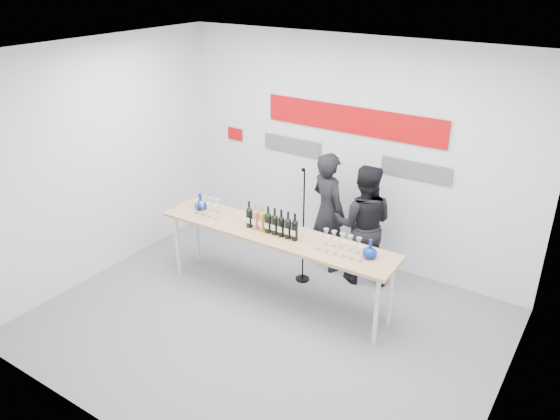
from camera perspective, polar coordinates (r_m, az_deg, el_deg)
The scene contains 12 objects.
ground at distance 6.39m, azimuth -1.57°, elevation -11.86°, with size 5.00×5.00×0.00m, color slate.
back_wall at distance 7.24m, azimuth 7.44°, elevation 5.93°, with size 5.00×0.04×3.00m, color silver.
signage at distance 7.14m, azimuth 7.06°, elevation 8.27°, with size 3.38×0.02×0.79m.
tasting_table at distance 6.42m, azimuth -0.49°, elevation -2.92°, with size 3.00×0.65×0.90m.
wine_bottles at distance 6.30m, azimuth -0.90°, elevation -1.09°, with size 0.71×0.09×0.33m.
decanter_left at distance 7.02m, azimuth -8.31°, elevation 0.92°, with size 0.16×0.16×0.21m, color navy, non-canonical shape.
decanter_right at distance 5.90m, azimuth 9.40°, elevation -4.00°, with size 0.16×0.16×0.21m, color navy, non-canonical shape.
glasses_left at distance 6.88m, azimuth -7.54°, elevation 0.31°, with size 0.37×0.23×0.18m.
glasses_right at distance 5.97m, azimuth 6.36°, elevation -3.60°, with size 0.57×0.23×0.18m.
presenter_left at distance 7.15m, azimuth 5.04°, elevation -0.19°, with size 0.59×0.39×1.62m, color black.
presenter_right at distance 6.91m, azimuth 8.69°, elevation -1.49°, with size 0.77×0.60×1.57m, color black.
mic_stand at distance 6.95m, azimuth 2.41°, elevation -3.93°, with size 0.18×0.18×1.56m.
Camera 1 is at (2.97, -4.18, 3.80)m, focal length 35.00 mm.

